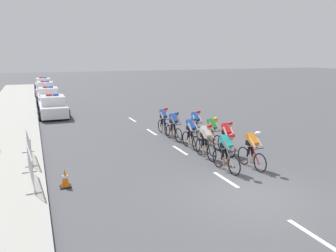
{
  "coord_description": "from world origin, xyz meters",
  "views": [
    {
      "loc": [
        -6.06,
        -8.19,
        4.32
      ],
      "look_at": [
        -0.45,
        5.91,
        1.1
      ],
      "focal_mm": 36.33,
      "sensor_mm": 36.0,
      "label": 1
    }
  ],
  "objects_px": {
    "crowd_barrier_middle": "(29,147)",
    "cyclist_fourth": "(227,137)",
    "cyclist_eighth": "(196,124)",
    "police_car_nearest": "(53,107)",
    "traffic_cone_near": "(65,178)",
    "cyclist_second": "(252,149)",
    "police_car_furthest": "(43,85)",
    "cyclist_third": "(206,140)",
    "cyclist_ninth": "(164,120)",
    "cyclist_lead": "(227,151)",
    "cyclist_sixth": "(212,132)",
    "cyclist_seventh": "(174,125)",
    "police_car_third": "(45,89)",
    "police_car_second": "(49,97)",
    "crowd_barrier_front": "(31,167)",
    "cyclist_fifth": "(191,133)"
  },
  "relations": [
    {
      "from": "crowd_barrier_middle",
      "to": "cyclist_fourth",
      "type": "bearing_deg",
      "value": -14.43
    },
    {
      "from": "cyclist_fourth",
      "to": "cyclist_eighth",
      "type": "distance_m",
      "value": 3.11
    },
    {
      "from": "police_car_nearest",
      "to": "traffic_cone_near",
      "type": "relative_size",
      "value": 6.88
    },
    {
      "from": "cyclist_second",
      "to": "police_car_furthest",
      "type": "xyz_separation_m",
      "value": [
        -6.4,
        33.59,
        -0.11
      ]
    },
    {
      "from": "cyclist_third",
      "to": "police_car_nearest",
      "type": "relative_size",
      "value": 0.39
    },
    {
      "from": "cyclist_third",
      "to": "cyclist_ninth",
      "type": "distance_m",
      "value": 4.76
    },
    {
      "from": "cyclist_lead",
      "to": "cyclist_eighth",
      "type": "xyz_separation_m",
      "value": [
        1.2,
        5.01,
        0.0
      ]
    },
    {
      "from": "cyclist_sixth",
      "to": "cyclist_seventh",
      "type": "bearing_deg",
      "value": 118.99
    },
    {
      "from": "cyclist_second",
      "to": "traffic_cone_near",
      "type": "xyz_separation_m",
      "value": [
        -6.85,
        0.68,
        -0.48
      ]
    },
    {
      "from": "cyclist_seventh",
      "to": "crowd_barrier_middle",
      "type": "bearing_deg",
      "value": -171.05
    },
    {
      "from": "cyclist_third",
      "to": "police_car_third",
      "type": "height_order",
      "value": "police_car_third"
    },
    {
      "from": "cyclist_eighth",
      "to": "traffic_cone_near",
      "type": "distance_m",
      "value": 8.24
    },
    {
      "from": "cyclist_lead",
      "to": "traffic_cone_near",
      "type": "height_order",
      "value": "cyclist_lead"
    },
    {
      "from": "police_car_second",
      "to": "cyclist_third",
      "type": "bearing_deg",
      "value": -74.28
    },
    {
      "from": "crowd_barrier_front",
      "to": "cyclist_sixth",
      "type": "bearing_deg",
      "value": 13.48
    },
    {
      "from": "cyclist_second",
      "to": "cyclist_third",
      "type": "relative_size",
      "value": 1.0
    },
    {
      "from": "cyclist_lead",
      "to": "cyclist_fifth",
      "type": "xyz_separation_m",
      "value": [
        0.1,
        3.26,
        0.0
      ]
    },
    {
      "from": "cyclist_lead",
      "to": "police_car_third",
      "type": "bearing_deg",
      "value": 100.93
    },
    {
      "from": "cyclist_lead",
      "to": "cyclist_fifth",
      "type": "height_order",
      "value": "same"
    },
    {
      "from": "police_car_nearest",
      "to": "crowd_barrier_middle",
      "type": "xyz_separation_m",
      "value": [
        -1.54,
        -10.52,
        -0.03
      ]
    },
    {
      "from": "cyclist_seventh",
      "to": "police_car_third",
      "type": "relative_size",
      "value": 0.38
    },
    {
      "from": "police_car_second",
      "to": "cyclist_lead",
      "type": "bearing_deg",
      "value": -75.67
    },
    {
      "from": "cyclist_second",
      "to": "cyclist_third",
      "type": "height_order",
      "value": "same"
    },
    {
      "from": "cyclist_second",
      "to": "police_car_furthest",
      "type": "bearing_deg",
      "value": 100.78
    },
    {
      "from": "traffic_cone_near",
      "to": "cyclist_fourth",
      "type": "bearing_deg",
      "value": 10.53
    },
    {
      "from": "cyclist_fifth",
      "to": "cyclist_ninth",
      "type": "bearing_deg",
      "value": 92.06
    },
    {
      "from": "cyclist_fourth",
      "to": "crowd_barrier_front",
      "type": "height_order",
      "value": "cyclist_fourth"
    },
    {
      "from": "police_car_third",
      "to": "police_car_furthest",
      "type": "height_order",
      "value": "same"
    },
    {
      "from": "cyclist_lead",
      "to": "crowd_barrier_front",
      "type": "distance_m",
      "value": 6.89
    },
    {
      "from": "cyclist_ninth",
      "to": "traffic_cone_near",
      "type": "height_order",
      "value": "cyclist_ninth"
    },
    {
      "from": "cyclist_sixth",
      "to": "traffic_cone_near",
      "type": "distance_m",
      "value": 7.28
    },
    {
      "from": "cyclist_fourth",
      "to": "cyclist_lead",
      "type": "bearing_deg",
      "value": -121.42
    },
    {
      "from": "cyclist_fourth",
      "to": "police_car_third",
      "type": "xyz_separation_m",
      "value": [
        -6.46,
        25.56,
        -0.11
      ]
    },
    {
      "from": "cyclist_eighth",
      "to": "police_car_third",
      "type": "bearing_deg",
      "value": 106.15
    },
    {
      "from": "cyclist_ninth",
      "to": "police_car_second",
      "type": "relative_size",
      "value": 0.39
    },
    {
      "from": "cyclist_second",
      "to": "police_car_nearest",
      "type": "relative_size",
      "value": 0.39
    },
    {
      "from": "cyclist_seventh",
      "to": "police_car_third",
      "type": "distance_m",
      "value": 23.04
    },
    {
      "from": "traffic_cone_near",
      "to": "cyclist_eighth",
      "type": "bearing_deg",
      "value": 32.3
    },
    {
      "from": "cyclist_fifth",
      "to": "cyclist_eighth",
      "type": "relative_size",
      "value": 1.0
    },
    {
      "from": "cyclist_fifth",
      "to": "cyclist_sixth",
      "type": "xyz_separation_m",
      "value": [
        0.98,
        -0.21,
        0.0
      ]
    },
    {
      "from": "cyclist_sixth",
      "to": "police_car_second",
      "type": "relative_size",
      "value": 0.39
    },
    {
      "from": "cyclist_ninth",
      "to": "police_car_third",
      "type": "xyz_separation_m",
      "value": [
        -5.29,
        20.98,
        -0.11
      ]
    },
    {
      "from": "cyclist_lead",
      "to": "cyclist_third",
      "type": "relative_size",
      "value": 1.0
    },
    {
      "from": "cyclist_third",
      "to": "cyclist_seventh",
      "type": "distance_m",
      "value": 3.31
    },
    {
      "from": "cyclist_second",
      "to": "cyclist_sixth",
      "type": "xyz_separation_m",
      "value": [
        -0.01,
        3.11,
        0.0
      ]
    },
    {
      "from": "cyclist_third",
      "to": "police_car_nearest",
      "type": "xyz_separation_m",
      "value": [
        -5.35,
        12.74,
        -0.11
      ]
    },
    {
      "from": "police_car_nearest",
      "to": "crowd_barrier_front",
      "type": "bearing_deg",
      "value": -96.39
    },
    {
      "from": "cyclist_third",
      "to": "cyclist_fifth",
      "type": "height_order",
      "value": "same"
    },
    {
      "from": "cyclist_lead",
      "to": "cyclist_fifth",
      "type": "bearing_deg",
      "value": 88.17
    },
    {
      "from": "cyclist_fourth",
      "to": "traffic_cone_near",
      "type": "distance_m",
      "value": 7.05
    }
  ]
}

